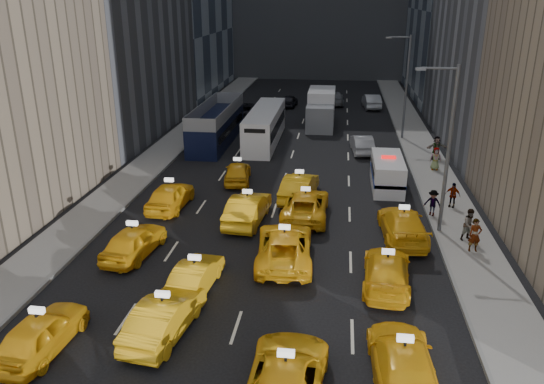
% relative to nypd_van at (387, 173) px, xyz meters
% --- Properties ---
extents(ground, '(160.00, 160.00, 0.00)m').
position_rel_nypd_van_xyz_m(ground, '(-6.99, -19.01, -0.99)').
color(ground, black).
rests_on(ground, ground).
extents(sidewalk_west, '(3.00, 90.00, 0.15)m').
position_rel_nypd_van_xyz_m(sidewalk_west, '(-17.49, 5.99, -0.92)').
color(sidewalk_west, gray).
rests_on(sidewalk_west, ground).
extents(sidewalk_east, '(3.00, 90.00, 0.15)m').
position_rel_nypd_van_xyz_m(sidewalk_east, '(3.51, 5.99, -0.92)').
color(sidewalk_east, gray).
rests_on(sidewalk_east, ground).
extents(curb_west, '(0.15, 90.00, 0.18)m').
position_rel_nypd_van_xyz_m(curb_west, '(-16.04, 5.99, -0.90)').
color(curb_west, slate).
rests_on(curb_west, ground).
extents(curb_east, '(0.15, 90.00, 0.18)m').
position_rel_nypd_van_xyz_m(curb_east, '(2.06, 5.99, -0.90)').
color(curb_east, slate).
rests_on(curb_east, ground).
extents(streetlight_near, '(2.15, 0.22, 9.00)m').
position_rel_nypd_van_xyz_m(streetlight_near, '(2.19, -7.01, 3.93)').
color(streetlight_near, '#595B60').
rests_on(streetlight_near, ground).
extents(streetlight_far, '(2.15, 0.22, 9.00)m').
position_rel_nypd_van_xyz_m(streetlight_far, '(2.19, 12.99, 3.93)').
color(streetlight_far, '#595B60').
rests_on(streetlight_far, ground).
extents(taxi_4, '(2.07, 4.46, 1.48)m').
position_rel_nypd_van_xyz_m(taxi_4, '(-13.70, -19.30, -0.25)').
color(taxi_4, '#F4AD14').
rests_on(taxi_4, ground).
extents(taxi_5, '(2.21, 4.78, 1.52)m').
position_rel_nypd_van_xyz_m(taxi_5, '(-9.60, -17.76, -0.23)').
color(taxi_5, '#F4AD14').
rests_on(taxi_5, ground).
extents(taxi_6, '(2.73, 5.46, 1.48)m').
position_rel_nypd_van_xyz_m(taxi_6, '(-4.68, -20.57, -0.25)').
color(taxi_6, '#F4AD14').
rests_on(taxi_6, ground).
extents(taxi_7, '(2.28, 5.19, 1.48)m').
position_rel_nypd_van_xyz_m(taxi_7, '(-0.90, -19.31, -0.25)').
color(taxi_7, '#F4AD14').
rests_on(taxi_7, ground).
extents(taxi_8, '(2.35, 4.65, 1.52)m').
position_rel_nypd_van_xyz_m(taxi_8, '(-13.15, -11.65, -0.23)').
color(taxi_8, '#F4AD14').
rests_on(taxi_8, ground).
extents(taxi_9, '(1.81, 4.16, 1.33)m').
position_rel_nypd_van_xyz_m(taxi_9, '(-9.29, -14.39, -0.33)').
color(taxi_9, '#F4AD14').
rests_on(taxi_9, ground).
extents(taxi_10, '(3.02, 5.83, 1.57)m').
position_rel_nypd_van_xyz_m(taxi_10, '(-5.71, -11.27, -0.20)').
color(taxi_10, '#F4AD14').
rests_on(taxi_10, ground).
extents(taxi_11, '(2.39, 5.11, 1.44)m').
position_rel_nypd_van_xyz_m(taxi_11, '(-0.97, -13.00, -0.27)').
color(taxi_11, '#F4AD14').
rests_on(taxi_11, ground).
extents(taxi_12, '(2.09, 4.75, 1.59)m').
position_rel_nypd_van_xyz_m(taxi_12, '(-13.27, -5.41, -0.19)').
color(taxi_12, '#F4AD14').
rests_on(taxi_12, ground).
extents(taxi_13, '(2.14, 5.09, 1.64)m').
position_rel_nypd_van_xyz_m(taxi_13, '(-8.27, -6.88, -0.17)').
color(taxi_13, '#F4AD14').
rests_on(taxi_13, ground).
extents(taxi_14, '(2.57, 5.51, 1.53)m').
position_rel_nypd_van_xyz_m(taxi_14, '(-5.07, -5.74, -0.23)').
color(taxi_14, '#F4AD14').
rests_on(taxi_14, ground).
extents(taxi_15, '(2.50, 5.51, 1.56)m').
position_rel_nypd_van_xyz_m(taxi_15, '(0.24, -7.96, -0.21)').
color(taxi_15, '#F4AD14').
rests_on(taxi_15, ground).
extents(taxi_16, '(2.19, 4.39, 1.44)m').
position_rel_nypd_van_xyz_m(taxi_16, '(-10.12, -0.21, -0.27)').
color(taxi_16, '#F4AD14').
rests_on(taxi_16, ground).
extents(taxi_17, '(2.32, 5.09, 1.62)m').
position_rel_nypd_van_xyz_m(taxi_17, '(-5.66, -2.92, -0.18)').
color(taxi_17, '#F4AD14').
rests_on(taxi_17, ground).
extents(nypd_van, '(2.38, 5.25, 2.19)m').
position_rel_nypd_van_xyz_m(nypd_van, '(0.00, 0.00, 0.00)').
color(nypd_van, silver).
rests_on(nypd_van, ground).
extents(double_decker, '(2.86, 11.50, 3.33)m').
position_rel_nypd_van_xyz_m(double_decker, '(-13.87, 9.86, 0.66)').
color(double_decker, black).
rests_on(double_decker, ground).
extents(city_bus, '(2.40, 11.21, 2.89)m').
position_rel_nypd_van_xyz_m(city_bus, '(-9.72, 10.45, 0.44)').
color(city_bus, white).
rests_on(city_bus, ground).
extents(box_truck, '(3.44, 7.72, 3.41)m').
position_rel_nypd_van_xyz_m(box_truck, '(-5.14, 17.24, 0.69)').
color(box_truck, silver).
rests_on(box_truck, ground).
extents(misc_car_0, '(1.98, 4.53, 1.45)m').
position_rel_nypd_van_xyz_m(misc_car_0, '(-1.41, 8.29, -0.27)').
color(misc_car_0, '#A9ABB1').
rests_on(misc_car_0, ground).
extents(misc_car_1, '(2.71, 5.78, 1.60)m').
position_rel_nypd_van_xyz_m(misc_car_1, '(-12.85, 19.67, -0.19)').
color(misc_car_1, black).
rests_on(misc_car_1, ground).
extents(misc_car_2, '(2.44, 5.29, 1.50)m').
position_rel_nypd_van_xyz_m(misc_car_2, '(-4.01, 28.27, -0.24)').
color(misc_car_2, gray).
rests_on(misc_car_2, ground).
extents(misc_car_3, '(1.82, 4.02, 1.34)m').
position_rel_nypd_van_xyz_m(misc_car_3, '(-9.12, 26.32, -0.32)').
color(misc_car_3, black).
rests_on(misc_car_3, ground).
extents(misc_car_4, '(2.11, 4.96, 1.59)m').
position_rel_nypd_van_xyz_m(misc_car_4, '(0.22, 26.61, -0.19)').
color(misc_car_4, '#B5B8BD').
rests_on(misc_car_4, ground).
extents(pedestrian_0, '(0.67, 0.48, 1.72)m').
position_rel_nypd_van_xyz_m(pedestrian_0, '(3.58, -9.32, 0.02)').
color(pedestrian_0, gray).
rests_on(pedestrian_0, sidewalk_east).
extents(pedestrian_1, '(0.95, 0.76, 1.73)m').
position_rel_nypd_van_xyz_m(pedestrian_1, '(3.61, -8.04, 0.02)').
color(pedestrian_1, gray).
rests_on(pedestrian_1, sidewalk_east).
extents(pedestrian_2, '(1.09, 0.78, 1.56)m').
position_rel_nypd_van_xyz_m(pedestrian_2, '(2.21, -4.94, -0.06)').
color(pedestrian_2, gray).
rests_on(pedestrian_2, sidewalk_east).
extents(pedestrian_3, '(0.98, 0.74, 1.52)m').
position_rel_nypd_van_xyz_m(pedestrian_3, '(3.61, -3.40, -0.08)').
color(pedestrian_3, gray).
rests_on(pedestrian_3, sidewalk_east).
extents(pedestrian_4, '(0.84, 0.48, 1.67)m').
position_rel_nypd_van_xyz_m(pedestrian_4, '(3.75, 3.91, -0.00)').
color(pedestrian_4, gray).
rests_on(pedestrian_4, sidewalk_east).
extents(pedestrian_5, '(1.76, 0.89, 1.82)m').
position_rel_nypd_van_xyz_m(pedestrian_5, '(4.21, 6.56, 0.07)').
color(pedestrian_5, gray).
rests_on(pedestrian_5, sidewalk_east).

